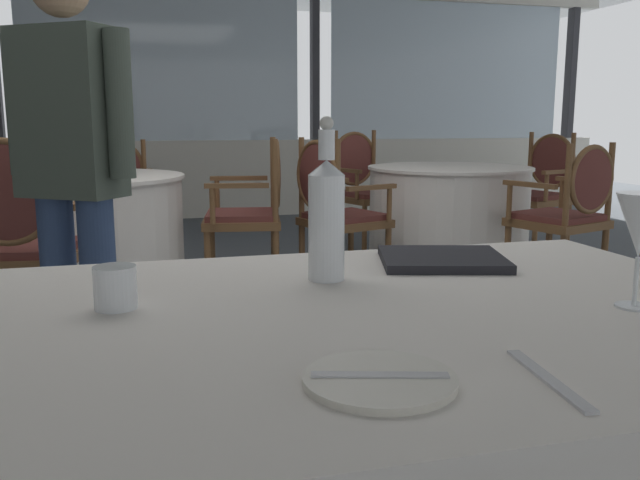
{
  "coord_description": "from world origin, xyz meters",
  "views": [
    {
      "loc": [
        -0.29,
        -3.01,
        1.07
      ],
      "look_at": [
        0.03,
        -1.8,
        0.84
      ],
      "focal_mm": 37.52,
      "sensor_mm": 36.0,
      "label": 1
    }
  ],
  "objects_px": {
    "menu_book": "(442,259)",
    "dining_chair_0_2": "(362,181)",
    "diner_person_0": "(71,161)",
    "dining_chair_1_2": "(115,190)",
    "side_plate": "(380,380)",
    "dining_chair_1_0": "(18,230)",
    "dining_chair_0_1": "(540,184)",
    "dining_chair_0_3": "(333,203)",
    "water_tumbler": "(115,287)",
    "wine_glass": "(640,227)",
    "dining_chair_1_1": "(256,203)",
    "water_bottle": "(326,216)",
    "dining_chair_0_0": "(570,207)"
  },
  "relations": [
    {
      "from": "menu_book",
      "to": "dining_chair_0_2",
      "type": "distance_m",
      "value": 4.11
    },
    {
      "from": "dining_chair_0_1",
      "to": "dining_chair_1_0",
      "type": "distance_m",
      "value": 3.93
    },
    {
      "from": "menu_book",
      "to": "dining_chair_0_0",
      "type": "bearing_deg",
      "value": 63.98
    },
    {
      "from": "water_bottle",
      "to": "dining_chair_0_1",
      "type": "distance_m",
      "value": 4.37
    },
    {
      "from": "water_bottle",
      "to": "diner_person_0",
      "type": "height_order",
      "value": "diner_person_0"
    },
    {
      "from": "dining_chair_0_1",
      "to": "wine_glass",
      "type": "bearing_deg",
      "value": 39.97
    },
    {
      "from": "dining_chair_1_1",
      "to": "water_bottle",
      "type": "bearing_deg",
      "value": 92.98
    },
    {
      "from": "dining_chair_0_2",
      "to": "dining_chair_1_0",
      "type": "xyz_separation_m",
      "value": [
        -2.33,
        -2.16,
        0.02
      ]
    },
    {
      "from": "water_bottle",
      "to": "menu_book",
      "type": "bearing_deg",
      "value": 15.54
    },
    {
      "from": "wine_glass",
      "to": "menu_book",
      "type": "distance_m",
      "value": 0.47
    },
    {
      "from": "wine_glass",
      "to": "diner_person_0",
      "type": "distance_m",
      "value": 1.94
    },
    {
      "from": "wine_glass",
      "to": "dining_chair_0_3",
      "type": "height_order",
      "value": "dining_chair_0_3"
    },
    {
      "from": "water_tumbler",
      "to": "dining_chair_1_0",
      "type": "relative_size",
      "value": 0.07
    },
    {
      "from": "menu_book",
      "to": "dining_chair_1_2",
      "type": "relative_size",
      "value": 0.3
    },
    {
      "from": "menu_book",
      "to": "dining_chair_1_0",
      "type": "distance_m",
      "value": 2.15
    },
    {
      "from": "dining_chair_0_2",
      "to": "dining_chair_0_1",
      "type": "bearing_deg",
      "value": 44.9
    },
    {
      "from": "side_plate",
      "to": "dining_chair_1_2",
      "type": "bearing_deg",
      "value": 95.89
    },
    {
      "from": "menu_book",
      "to": "dining_chair_0_2",
      "type": "xyz_separation_m",
      "value": [
        1.14,
        3.95,
        -0.19
      ]
    },
    {
      "from": "dining_chair_1_0",
      "to": "water_tumbler",
      "type": "bearing_deg",
      "value": -156.76
    },
    {
      "from": "dining_chair_0_2",
      "to": "wine_glass",
      "type": "bearing_deg",
      "value": -31.47
    },
    {
      "from": "menu_book",
      "to": "diner_person_0",
      "type": "height_order",
      "value": "diner_person_0"
    },
    {
      "from": "dining_chair_0_2",
      "to": "dining_chair_1_0",
      "type": "height_order",
      "value": "dining_chair_1_0"
    },
    {
      "from": "dining_chair_0_2",
      "to": "diner_person_0",
      "type": "height_order",
      "value": "diner_person_0"
    },
    {
      "from": "side_plate",
      "to": "water_tumbler",
      "type": "height_order",
      "value": "water_tumbler"
    },
    {
      "from": "wine_glass",
      "to": "water_bottle",
      "type": "bearing_deg",
      "value": 143.65
    },
    {
      "from": "water_tumbler",
      "to": "dining_chair_0_1",
      "type": "relative_size",
      "value": 0.08
    },
    {
      "from": "dining_chair_0_2",
      "to": "dining_chair_1_1",
      "type": "distance_m",
      "value": 1.72
    },
    {
      "from": "dining_chair_0_3",
      "to": "diner_person_0",
      "type": "distance_m",
      "value": 2.06
    },
    {
      "from": "dining_chair_0_3",
      "to": "water_bottle",
      "type": "bearing_deg",
      "value": -125.33
    },
    {
      "from": "dining_chair_0_2",
      "to": "diner_person_0",
      "type": "distance_m",
      "value": 3.44
    },
    {
      "from": "dining_chair_1_1",
      "to": "menu_book",
      "type": "bearing_deg",
      "value": 99.18
    },
    {
      "from": "water_bottle",
      "to": "water_tumbler",
      "type": "relative_size",
      "value": 4.41
    },
    {
      "from": "dining_chair_0_1",
      "to": "dining_chair_0_3",
      "type": "height_order",
      "value": "dining_chair_0_1"
    },
    {
      "from": "diner_person_0",
      "to": "dining_chair_1_2",
      "type": "bearing_deg",
      "value": -146.24
    },
    {
      "from": "dining_chair_0_0",
      "to": "wine_glass",
      "type": "bearing_deg",
      "value": 127.64
    },
    {
      "from": "dining_chair_1_2",
      "to": "diner_person_0",
      "type": "bearing_deg",
      "value": 8.4
    },
    {
      "from": "dining_chair_0_0",
      "to": "dining_chair_0_2",
      "type": "xyz_separation_m",
      "value": [
        -0.65,
        1.91,
        0.01
      ]
    },
    {
      "from": "dining_chair_0_2",
      "to": "dining_chair_1_1",
      "type": "xyz_separation_m",
      "value": [
        -1.13,
        -1.3,
        0.0
      ]
    },
    {
      "from": "water_bottle",
      "to": "dining_chair_0_1",
      "type": "bearing_deg",
      "value": 51.3
    },
    {
      "from": "water_bottle",
      "to": "dining_chair_0_2",
      "type": "height_order",
      "value": "water_bottle"
    },
    {
      "from": "wine_glass",
      "to": "dining_chair_1_1",
      "type": "relative_size",
      "value": 0.21
    },
    {
      "from": "wine_glass",
      "to": "menu_book",
      "type": "bearing_deg",
      "value": 111.36
    },
    {
      "from": "side_plate",
      "to": "dining_chair_1_1",
      "type": "xyz_separation_m",
      "value": [
        0.4,
        3.28,
        -0.18
      ]
    },
    {
      "from": "wine_glass",
      "to": "diner_person_0",
      "type": "height_order",
      "value": "diner_person_0"
    },
    {
      "from": "side_plate",
      "to": "dining_chair_0_1",
      "type": "relative_size",
      "value": 0.2
    },
    {
      "from": "dining_chair_1_0",
      "to": "dining_chair_1_1",
      "type": "height_order",
      "value": "dining_chair_1_0"
    },
    {
      "from": "side_plate",
      "to": "water_bottle",
      "type": "distance_m",
      "value": 0.57
    },
    {
      "from": "water_tumbler",
      "to": "menu_book",
      "type": "bearing_deg",
      "value": 15.36
    },
    {
      "from": "water_tumbler",
      "to": "dining_chair_1_2",
      "type": "xyz_separation_m",
      "value": [
        -0.14,
        4.05,
        -0.23
      ]
    },
    {
      "from": "side_plate",
      "to": "menu_book",
      "type": "distance_m",
      "value": 0.74
    }
  ]
}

